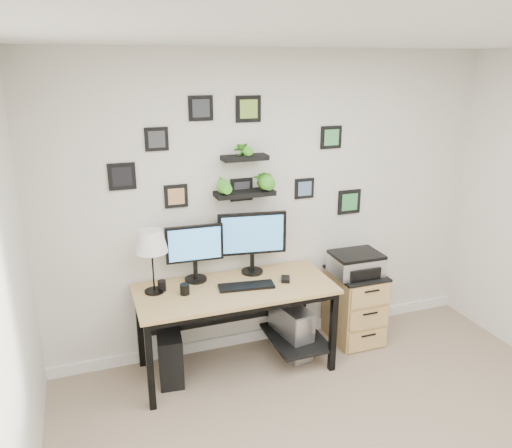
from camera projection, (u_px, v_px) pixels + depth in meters
name	position (u px, v px, depth m)	size (l,w,h in m)	color
room	(273.00, 332.00, 4.72)	(4.00, 4.00, 4.00)	tan
desk	(238.00, 298.00, 4.12)	(1.60, 0.70, 0.75)	tan
monitor_left	(195.00, 249.00, 4.07)	(0.47, 0.19, 0.48)	black
monitor_right	(252.00, 238.00, 4.21)	(0.58, 0.21, 0.54)	black
keyboard	(246.00, 286.00, 4.03)	(0.45, 0.14, 0.02)	black
mouse	(285.00, 279.00, 4.15)	(0.07, 0.11, 0.03)	black
table_lamp	(151.00, 243.00, 3.82)	(0.25, 0.25, 0.52)	black
mug	(185.00, 289.00, 3.90)	(0.08, 0.08, 0.09)	black
pen_cup	(162.00, 286.00, 3.96)	(0.07, 0.07, 0.08)	black
pc_tower_black	(170.00, 354.00, 4.08)	(0.19, 0.42, 0.42)	black
pc_tower_grey	(291.00, 329.00, 4.42)	(0.27, 0.49, 0.46)	gray
file_cabinet	(355.00, 306.00, 4.62)	(0.43, 0.53, 0.67)	tan
printer	(356.00, 263.00, 4.46)	(0.43, 0.36, 0.19)	silver
wall_decor	(245.00, 169.00, 4.08)	(2.22, 0.18, 1.09)	black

